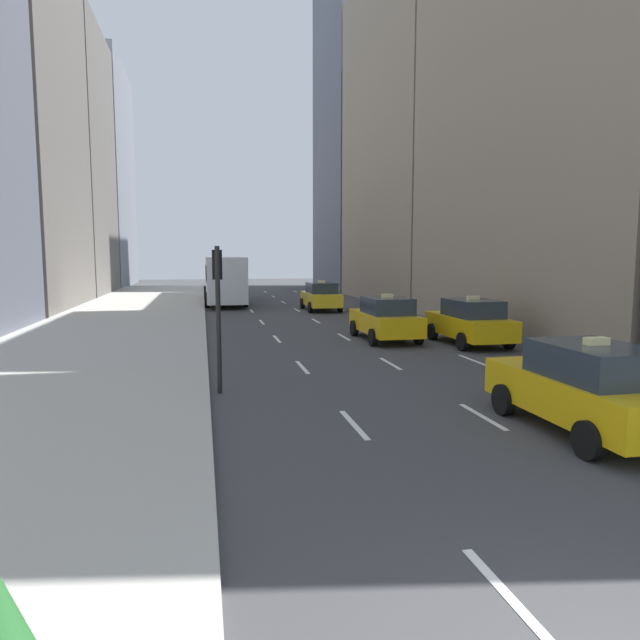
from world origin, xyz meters
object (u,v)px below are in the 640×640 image
taxi_fourth (321,296)px  traffic_light_pole (218,295)px  taxi_second (587,388)px  city_bus (224,278)px  taxi_third (385,318)px  taxi_lead (470,322)px

taxi_fourth → traffic_light_pole: 21.26m
traffic_light_pole → taxi_second: bearing=-34.9°
taxi_second → traffic_light_pole: bearing=145.1°
city_bus → taxi_third: bearing=-73.8°
taxi_second → taxi_fourth: (0.00, 24.80, 0.00)m
city_bus → traffic_light_pole: bearing=-92.4°
taxi_second → taxi_third: size_ratio=1.00×
taxi_second → traffic_light_pole: size_ratio=1.22×
taxi_lead → traffic_light_pole: size_ratio=1.22×
taxi_lead → city_bus: city_bus is taller
taxi_lead → taxi_second: size_ratio=1.00×
taxi_third → traffic_light_pole: traffic_light_pole is taller
taxi_third → taxi_fourth: bearing=90.0°
taxi_third → taxi_fourth: (0.00, 12.62, 0.00)m
taxi_second → taxi_lead: bearing=75.1°
taxi_second → taxi_third: 12.18m
traffic_light_pole → taxi_third: bearing=47.9°
taxi_lead → taxi_third: bearing=149.1°
taxi_fourth → traffic_light_pole: bearing=-108.6°
taxi_third → traffic_light_pole: bearing=-132.1°
city_bus → taxi_fourth: bearing=-50.2°
taxi_third → traffic_light_pole: 10.19m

